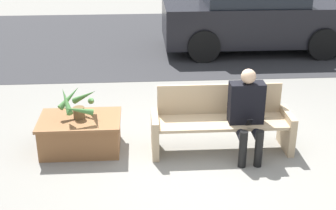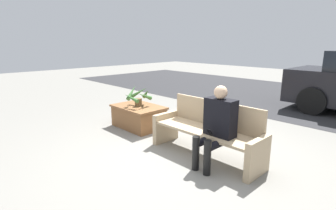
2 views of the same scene
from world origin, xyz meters
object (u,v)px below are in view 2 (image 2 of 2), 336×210
at_px(bench, 208,131).
at_px(person_seated, 217,123).
at_px(potted_plant, 139,96).
at_px(planter_box, 139,116).

height_order(bench, person_seated, person_seated).
bearing_deg(person_seated, bench, 148.40).
bearing_deg(potted_plant, planter_box, -89.61).
bearing_deg(person_seated, planter_box, 172.95).
bearing_deg(potted_plant, person_seated, -7.27).
distance_m(person_seated, potted_plant, 2.23).
xyz_separation_m(bench, potted_plant, (-1.91, 0.10, 0.27)).
height_order(planter_box, potted_plant, potted_plant).
relative_size(bench, potted_plant, 3.41).
height_order(person_seated, potted_plant, person_seated).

